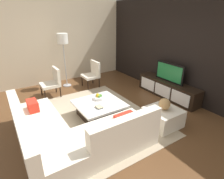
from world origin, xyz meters
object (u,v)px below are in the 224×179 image
ottoman (163,117)px  accent_chair_far (93,72)px  television (170,72)px  floor_lamp (63,42)px  media_console (167,89)px  book_stack (99,107)px  sectional_couch (69,133)px  accent_chair_near (53,81)px  decorative_ball (164,104)px  coffee_table (99,109)px  fruit_bowl (99,97)px

ottoman → accent_chair_far: bearing=-175.7°
television → floor_lamp: 3.45m
media_console → ottoman: bearing=-51.8°
floor_lamp → book_stack: floor_lamp is taller
media_console → floor_lamp: 3.60m
television → sectional_couch: 3.37m
accent_chair_near → decorative_ball: bearing=30.2°
coffee_table → accent_chair_near: 1.94m
ottoman → book_stack: (-0.87, -1.15, 0.20)m
television → decorative_ball: television is taller
sectional_couch → ottoman: bearing=76.7°
book_stack → ottoman: bearing=52.9°
accent_chair_near → ottoman: (2.93, 1.60, -0.29)m
coffee_table → sectional_couch: bearing=-58.6°
book_stack → floor_lamp: bearing=176.2°
ottoman → fruit_bowl: fruit_bowl is taller
accent_chair_near → floor_lamp: size_ratio=0.49×
television → fruit_bowl: size_ratio=3.49×
decorative_ball → book_stack: size_ratio=1.45×
coffee_table → decorative_ball: size_ratio=4.16×
ottoman → fruit_bowl: (-1.27, -0.94, 0.23)m
television → decorative_ball: size_ratio=3.78×
floor_lamp → book_stack: (2.63, -0.18, -1.11)m
floor_lamp → accent_chair_far: 1.37m
sectional_couch → coffee_table: bearing=121.4°
decorative_ball → coffee_table: bearing=-136.4°
accent_chair_near → book_stack: size_ratio=4.88×
accent_chair_near → accent_chair_far: same height
coffee_table → floor_lamp: (-2.42, 0.06, 1.31)m
television → fruit_bowl: (-0.28, -2.20, -0.34)m
accent_chair_far → decorative_ball: accent_chair_far is taller
decorative_ball → fruit_bowl: bearing=-143.6°
television → coffee_table: bearing=-92.5°
accent_chair_near → accent_chair_far: (-0.06, 1.37, 0.00)m
accent_chair_near → fruit_bowl: bearing=23.3°
television → book_stack: (0.12, -2.41, -0.37)m
fruit_bowl → decorative_ball: decorative_ball is taller
accent_chair_near → book_stack: 2.10m
sectional_couch → ottoman: (0.48, 2.04, -0.07)m
coffee_table → media_console: bearing=87.5°
fruit_bowl → book_stack: 0.46m
television → coffee_table: size_ratio=0.91×
ottoman → fruit_bowl: 1.60m
media_console → book_stack: (0.12, -2.41, 0.15)m
sectional_couch → book_stack: size_ratio=13.60×
floor_lamp → ottoman: 3.87m
sectional_couch → floor_lamp: 3.44m
media_console → television: (-0.00, 0.00, 0.52)m
television → fruit_bowl: television is taller
coffee_table → ottoman: ottoman is taller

